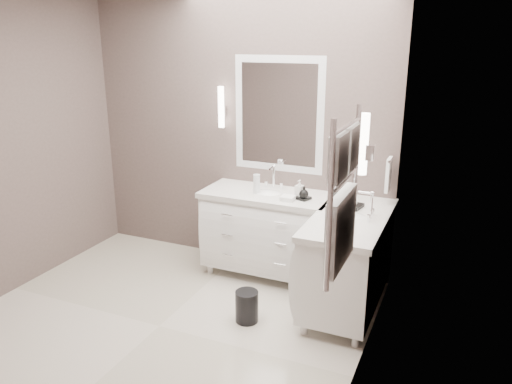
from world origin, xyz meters
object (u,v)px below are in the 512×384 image
at_px(towel_ladder, 342,204).
at_px(vanity_back, 267,228).
at_px(waste_bin, 247,306).
at_px(vanity_right, 348,256).

bearing_deg(towel_ladder, vanity_back, 124.10).
xyz_separation_m(vanity_back, waste_bin, (0.17, -0.86, -0.35)).
xyz_separation_m(vanity_back, vanity_right, (0.88, -0.33, 0.00)).
bearing_deg(waste_bin, towel_ladder, -39.40).
relative_size(vanity_right, towel_ladder, 1.38).
height_order(vanity_back, vanity_right, same).
xyz_separation_m(vanity_back, towel_ladder, (1.10, -1.63, 0.91)).
relative_size(vanity_back, vanity_right, 1.00).
height_order(vanity_back, towel_ladder, towel_ladder).
bearing_deg(towel_ladder, vanity_right, 99.84).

